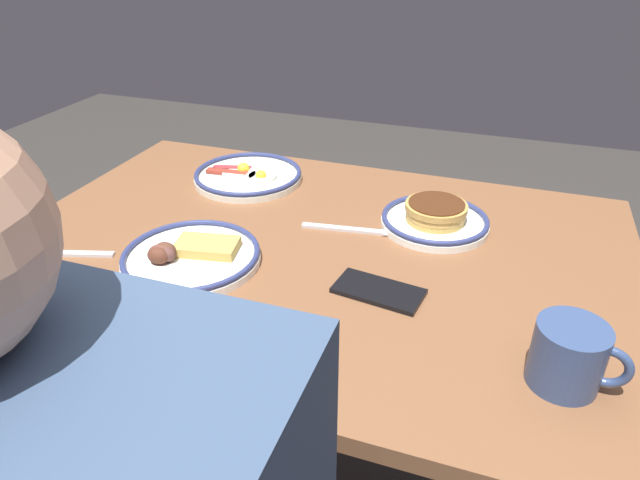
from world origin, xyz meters
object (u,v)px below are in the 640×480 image
object	(u,v)px
plate_center_pancakes	(248,176)
cell_phone	(379,291)
plate_near_main	(435,218)
fork_far	(351,230)
fork_near	(65,253)
plate_far_companion	(190,256)
coffee_mug	(570,355)

from	to	relation	value
plate_center_pancakes	cell_phone	size ratio (longest dim) A/B	1.73
plate_near_main	fork_far	size ratio (longest dim) A/B	1.10
plate_center_pancakes	cell_phone	distance (m)	0.52
plate_near_main	cell_phone	xyz separation A→B (m)	(0.05, 0.26, -0.02)
plate_center_pancakes	fork_far	size ratio (longest dim) A/B	1.29
fork_near	fork_far	xyz separation A→B (m)	(-0.47, -0.26, -0.00)
fork_near	plate_far_companion	bearing A→B (deg)	-167.16
cell_phone	fork_near	distance (m)	0.57
fork_far	coffee_mug	bearing A→B (deg)	141.36
coffee_mug	fork_near	size ratio (longest dim) A/B	0.71
plate_far_companion	plate_near_main	bearing A→B (deg)	-144.51
plate_center_pancakes	cell_phone	bearing A→B (deg)	139.39
plate_near_main	cell_phone	size ratio (longest dim) A/B	1.47
plate_far_companion	cell_phone	size ratio (longest dim) A/B	1.70
coffee_mug	fork_far	distance (m)	0.49
plate_center_pancakes	plate_far_companion	distance (m)	0.36
plate_center_pancakes	plate_far_companion	bearing A→B (deg)	99.40
coffee_mug	fork_near	world-z (taller)	coffee_mug
plate_near_main	coffee_mug	bearing A→B (deg)	121.38
plate_near_main	plate_far_companion	distance (m)	0.48
coffee_mug	cell_phone	size ratio (longest dim) A/B	0.86
fork_far	plate_center_pancakes	bearing A→B (deg)	-27.63
plate_near_main	plate_far_companion	bearing A→B (deg)	35.49
plate_center_pancakes	plate_far_companion	size ratio (longest dim) A/B	1.02
fork_near	fork_far	world-z (taller)	same
plate_far_companion	fork_far	xyz separation A→B (m)	(-0.24, -0.20, -0.01)
plate_near_main	fork_near	size ratio (longest dim) A/B	1.21
coffee_mug	cell_phone	world-z (taller)	coffee_mug
plate_far_companion	fork_far	world-z (taller)	plate_far_companion
cell_phone	fork_near	xyz separation A→B (m)	(0.57, 0.07, -0.00)
plate_center_pancakes	plate_far_companion	world-z (taller)	plate_far_companion
plate_center_pancakes	fork_near	bearing A→B (deg)	67.53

